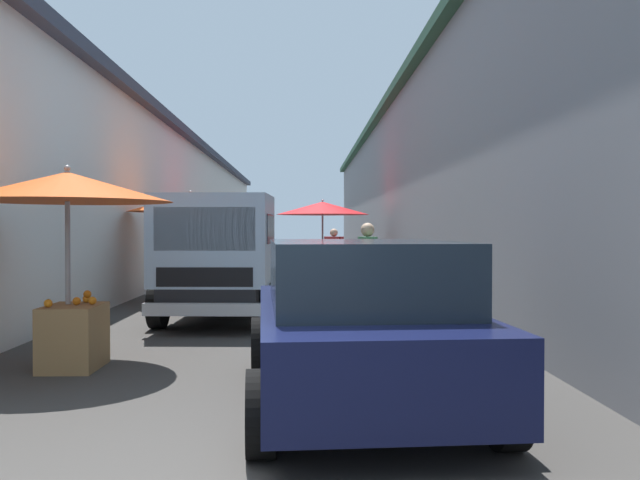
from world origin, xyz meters
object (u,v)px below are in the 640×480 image
Objects in this scene: fruit_stall_far_left at (68,209)px; delivery_truck at (221,260)px; fruit_stall_mid_lane at (237,228)px; fruit_stall_near_right at (322,216)px; vendor_by_crates at (334,254)px; hatchback_car at (358,321)px; parked_scooter at (225,275)px; vendor_in_shade at (368,266)px; fruit_stall_far_right at (190,213)px.

delivery_truck is (3.51, -1.27, -0.73)m from fruit_stall_far_left.
fruit_stall_mid_lane is at bearing -3.50° from fruit_stall_far_left.
vendor_by_crates is at bearing -174.63° from fruit_stall_near_right.
fruit_stall_far_left reaches higher than hatchback_car.
parked_scooter is at bearing 13.19° from hatchback_car.
fruit_stall_mid_lane is 9.05m from vendor_in_shade.
delivery_truck is 7.07m from vendor_by_crates.
fruit_stall_near_right is at bearing -13.93° from fruit_stall_far_left.
fruit_stall_far_left is at bearing 160.08° from delivery_truck.
fruit_stall_mid_lane is at bearing 19.10° from vendor_in_shade.
fruit_stall_far_right is (-6.06, 3.01, -0.05)m from fruit_stall_near_right.
fruit_stall_far_right is 0.54× the size of delivery_truck.
hatchback_car is at bearing -160.32° from delivery_truck.
fruit_stall_far_right is at bearing -1.56° from fruit_stall_far_left.
vendor_by_crates is (11.89, -0.32, 0.15)m from hatchback_car.
fruit_stall_mid_lane is 3.38m from parked_scooter.
parked_scooter is at bearing -179.58° from fruit_stall_mid_lane.
vendor_in_shade is (-3.66, -3.48, -0.94)m from fruit_stall_far_right.
parked_scooter is (5.00, 0.53, -0.59)m from delivery_truck.
fruit_stall_far_right is 3.59m from delivery_truck.
fruit_stall_far_left is at bearing 175.04° from parked_scooter.
fruit_stall_near_right reaches higher than vendor_in_shade.
fruit_stall_far_left is 1.49× the size of vendor_by_crates.
fruit_stall_far_left is (-6.82, 0.19, -0.12)m from fruit_stall_far_right.
vendor_by_crates is (-1.46, -2.73, -0.70)m from fruit_stall_mid_lane.
fruit_stall_mid_lane is at bearing 115.61° from fruit_stall_near_right.
fruit_stall_near_right is 9.78m from vendor_in_shade.
fruit_stall_mid_lane is at bearing 0.42° from parked_scooter.
fruit_stall_far_right is 5.14m from vendor_in_shade.
hatchback_car is at bearing -166.81° from parked_scooter.
vendor_by_crates is 7.07m from vendor_in_shade.
fruit_stall_far_left is 4.92m from vendor_in_shade.
vendor_by_crates is at bearing 1.83° from vendor_in_shade.
fruit_stall_far_right is at bearing 18.17° from delivery_truck.
vendor_in_shade is (-9.72, -0.47, -0.99)m from fruit_stall_near_right.
fruit_stall_near_right is 1.06× the size of fruit_stall_far_right.
delivery_truck is (-3.31, -1.09, -0.85)m from fruit_stall_far_right.
vendor_by_crates is 0.94× the size of vendor_in_shade.
fruit_stall_far_right reaches higher than fruit_stall_far_left.
hatchback_car is 2.57× the size of vendor_by_crates.
parked_scooter is (8.51, -0.74, -1.33)m from fruit_stall_far_left.
parked_scooter is at bearing -4.96° from fruit_stall_far_left.
fruit_stall_far_left is 0.58× the size of hatchback_car.
delivery_truck is at bearing 81.84° from vendor_in_shade.
fruit_stall_far_right is 0.67× the size of hatchback_car.
fruit_stall_near_right is at bearing -29.32° from parked_scooter.
fruit_stall_near_right is 1.84× the size of vendor_by_crates.
fruit_stall_near_right is 1.23× the size of fruit_stall_far_left.
hatchback_car is at bearing -117.95° from fruit_stall_far_left.
vendor_by_crates is 0.92× the size of parked_scooter.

